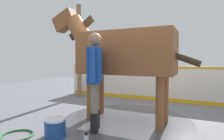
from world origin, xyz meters
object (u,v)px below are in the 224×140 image
Objects in this scene: handler at (95,74)px; wash_bucket at (55,128)px; bottle_shampoo at (86,139)px; hose_coil at (17,135)px; horse at (121,53)px; bottle_spray at (60,122)px.

handler reaches higher than wash_bucket.
wash_bucket is at bearing -4.64° from bottle_shampoo.
wash_bucket is 0.65× the size of hose_coil.
bottle_spray is (0.91, 0.93, -1.33)m from horse.
hose_coil is at bearing 19.40° from wash_bucket.
bottle_spray is at bearing 171.88° from handler.
horse is 18.34× the size of bottle_shampoo.
bottle_shampoo is (-0.14, 0.58, -0.95)m from handler.
wash_bucket is at bearing -151.82° from handler.
hose_coil is (1.10, 0.75, -1.02)m from handler.
horse reaches higher than hose_coil.
bottle_shampoo is at bearing 175.36° from wash_bucket.
horse is 14.87× the size of bottle_spray.
handler is 1.12m from bottle_shampoo.
horse is 1.86m from bottle_spray.
handler is at bearing 77.55° from horse.
bottle_spray reaches higher than hose_coil.
wash_bucket is at bearing 118.41° from bottle_spray.
handler is at bearing -145.80° from hose_coil.
horse is 0.91m from handler.
handler is at bearing -76.45° from bottle_shampoo.
horse reaches higher than wash_bucket.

